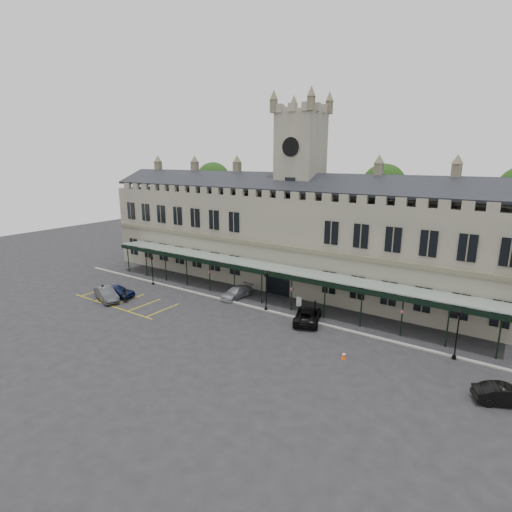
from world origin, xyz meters
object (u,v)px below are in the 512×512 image
Objects in this scene: car_left_a at (116,291)px; lamp_post_mid at (266,287)px; lamp_post_left at (152,267)px; traffic_cone at (344,355)px; clock_tower at (300,187)px; person_a at (103,292)px; sign_board at (299,302)px; lamp_post_right at (458,329)px; station_building at (298,238)px; car_van at (308,315)px; person_b at (125,295)px; car_taxi at (236,292)px; car_left_b at (106,294)px; car_right_b at (506,395)px.

lamp_post_mid is at bearing -85.95° from car_left_a.
traffic_cone is at bearing -9.65° from lamp_post_left.
person_a is at bearing -132.28° from clock_tower.
lamp_post_right is at bearing -6.19° from sign_board.
car_left_a is at bearing -133.24° from station_building.
car_van is at bearing -44.26° from sign_board.
station_building reaches higher than sign_board.
person_a is 1.03× the size of person_b.
clock_tower is at bearing 73.32° from car_taxi.
station_building is 92.41× the size of traffic_cone.
station_building is 24.02m from car_left_a.
lamp_post_right is 35.38m from person_b.
car_left_a is at bearing -170.39° from lamp_post_right.
lamp_post_right is 37.84m from car_left_b.
car_van reaches higher than sign_board.
car_left_a is (0.17, -6.02, -1.66)m from lamp_post_left.
station_building reaches higher than lamp_post_right.
station_building is 25.43m from person_a.
car_van is at bearing -3.85° from car_taxi.
lamp_post_left is 12.82m from car_taxi.
person_a is at bearing -156.81° from lamp_post_mid.
clock_tower is at bearing 99.22° from lamp_post_mid.
station_building is 6.64m from clock_tower.
person_b reaches higher than car_left_a.
station_building is at bearing 99.29° from lamp_post_mid.
lamp_post_mid reaches higher than car_left_b.
person_a is at bearing -1.77° from car_van.
person_a is at bearing 16.90° from person_b.
lamp_post_left reaches higher than car_right_b.
lamp_post_mid is 18.98m from car_left_a.
lamp_post_mid is 7.23× the size of traffic_cone.
car_left_b is at bearing -130.83° from clock_tower.
station_building reaches higher than car_left_b.
traffic_cone is (13.19, -15.98, -6.15)m from station_building.
car_van is 1.29× the size of car_right_b.
car_taxi is 0.86× the size of car_van.
car_right_b is (11.81, 0.21, 0.37)m from traffic_cone.
person_b is at bearing -1.13° from car_van.
clock_tower is at bearing 90.00° from station_building.
sign_board is at bearing -16.64° from person_a.
person_a is (-16.74, -18.41, -12.18)m from clock_tower.
car_taxi is at bearing -135.45° from person_b.
traffic_cone is (11.49, -5.56, -2.46)m from lamp_post_mid.
traffic_cone is 8.22m from car_van.
person_b is (-13.64, -17.66, -12.21)m from clock_tower.
sign_board is at bearing 168.08° from lamp_post_right.
lamp_post_right is (37.18, 0.25, 0.28)m from lamp_post_left.
lamp_post_right is 4.03× the size of sign_board.
lamp_post_left is at bearing -178.18° from lamp_post_mid.
clock_tower is 15.71m from car_taxi.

